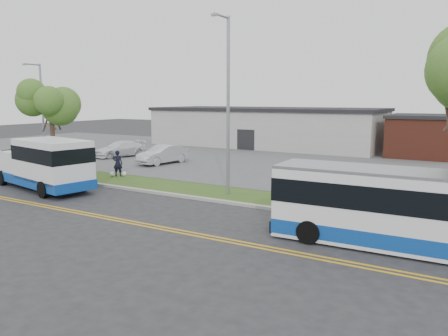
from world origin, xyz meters
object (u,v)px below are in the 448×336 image
Objects in this scene: tree_west at (51,102)px; shuttle_bus at (46,163)px; transit_bus at (418,211)px; streetlight_near at (227,100)px; streetlight_far at (42,109)px; pedestrian at (118,163)px; parked_car_b at (120,149)px; parked_car_a at (163,154)px.

shuttle_bus is (5.09, -4.52, -3.51)m from tree_west.
shuttle_bus reaches higher than transit_bus.
streetlight_near is 1.19× the size of streetlight_far.
parked_car_b is (-7.17, 7.65, -0.19)m from pedestrian.
parked_car_b is (-1.37, 8.21, -4.32)m from tree_west.
transit_bus is (25.21, -4.77, -3.69)m from tree_west.
tree_west is at bearing -19.33° from pedestrian.
streetlight_far reaches higher than transit_bus.
streetlight_far is (-4.00, 2.22, -0.65)m from tree_west.
streetlight_far reaches higher than tree_west.
pedestrian is (5.80, 0.56, -4.13)m from tree_west.
pedestrian is at bearing -71.36° from parked_car_a.
streetlight_far is at bearing 171.95° from streetlight_near.
transit_bus is at bearing -20.63° from parked_car_a.
tree_west is 0.73× the size of streetlight_near.
transit_bus is at bearing 10.06° from shuttle_bus.
pedestrian is at bearing 5.53° from tree_west.
parked_car_a is 6.25m from parked_car_b.
tree_west is 9.30m from parked_car_a.
parked_car_b is at bearing -71.72° from pedestrian.
tree_west reaches higher than parked_car_a.
transit_bus is at bearing -22.84° from streetlight_near.
transit_bus is (20.12, -0.25, -0.18)m from shuttle_bus.
parked_car_a is at bearing 144.81° from streetlight_near.
parked_car_b is at bearing 152.06° from streetlight_near.
parked_car_a is at bearing -105.00° from pedestrian.
tree_west is 25.93m from transit_bus.
pedestrian is (9.80, -1.65, -3.48)m from streetlight_far.
streetlight_far is 0.98× the size of shuttle_bus.
parked_car_b is at bearing 66.31° from streetlight_far.
pedestrian reaches higher than parked_car_a.
tree_west is 7.66m from shuttle_bus.
transit_bus is 5.77× the size of pedestrian.
shuttle_bus is 20.12m from transit_bus.
shuttle_bus is 5.17m from pedestrian.
streetlight_far is 4.49× the size of pedestrian.
parked_car_b is (-6.46, 12.73, -0.81)m from shuttle_bus.
shuttle_bus is 0.79× the size of transit_bus.
tree_west is at bearing -28.98° from streetlight_far.
tree_west is 0.86× the size of streetlight_far.
tree_west is 1.42× the size of parked_car_b.
transit_bus is (10.21, -4.30, -3.80)m from streetlight_near.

